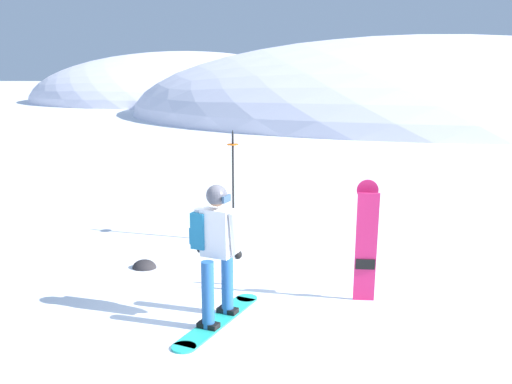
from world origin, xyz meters
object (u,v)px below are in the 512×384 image
snowboarder_main (215,250)px  piste_marker_near (233,179)px  rock_dark (144,268)px  spare_snowboard (366,242)px

snowboarder_main → piste_marker_near: bearing=93.4°
rock_dark → piste_marker_near: bearing=51.1°
spare_snowboard → piste_marker_near: 3.33m
spare_snowboard → rock_dark: 3.56m
snowboarder_main → rock_dark: (-1.41, 1.84, -0.92)m
snowboarder_main → spare_snowboard: bearing=22.0°
rock_dark → spare_snowboard: bearing=-18.2°
snowboarder_main → piste_marker_near: (-0.20, 3.35, 0.23)m
piste_marker_near → rock_dark: (-1.22, -1.51, -1.15)m
snowboarder_main → rock_dark: 2.49m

